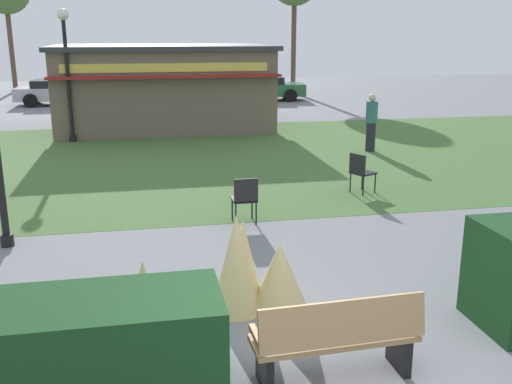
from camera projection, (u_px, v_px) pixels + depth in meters
The scene contains 15 objects.
lawn_patch at pixel (196, 158), 16.55m from camera, with size 36.00×12.00×0.01m, color #446B33.
park_bench at pixel (337, 338), 5.87m from camera, with size 1.72×0.60×0.95m.
hedge_left at pixel (84, 348), 5.67m from camera, with size 2.69×1.10×0.98m, color #19421E.
ornamental_grass_behind_left at pixel (279, 277), 7.39m from camera, with size 0.77×0.77×0.91m, color #D1BC7F.
ornamental_grass_behind_right at pixel (243, 264), 7.44m from camera, with size 0.57×0.57×1.20m, color #D1BC7F.
ornamental_grass_behind_center at pixel (237, 263), 7.35m from camera, with size 0.67×0.67×1.28m, color #D1BC7F.
ornamental_grass_behind_far at pixel (144, 299), 6.76m from camera, with size 0.55×0.55×0.94m, color #D1BC7F.
lamppost_far at pixel (66, 59), 18.30m from camera, with size 0.36×0.36×4.12m.
food_kiosk at pixel (164, 86), 21.50m from camera, with size 7.73×5.27×2.97m.
cafe_chair_west at pixel (245, 197), 10.73m from camera, with size 0.45×0.45×0.89m.
cafe_chair_center at pixel (361, 170), 12.79m from camera, with size 0.59×0.59×0.89m.
person_strolling at pixel (371, 122), 17.25m from camera, with size 0.34×0.34×1.69m.
parked_car_west_slot at pixel (61, 91), 28.35m from camera, with size 4.22×2.10×1.20m.
parked_car_center_slot at pixel (166, 89), 29.30m from camera, with size 4.31×2.27×1.20m.
parked_car_east_slot at pixel (262, 88), 30.22m from camera, with size 4.36×2.38×1.20m.
Camera 1 is at (-1.49, -4.87, 3.44)m, focal length 41.24 mm.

